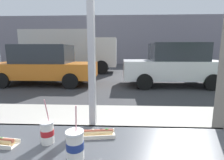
{
  "coord_description": "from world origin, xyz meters",
  "views": [
    {
      "loc": [
        0.22,
        -1.27,
        1.54
      ],
      "look_at": [
        0.07,
        2.18,
        0.93
      ],
      "focal_mm": 27.13,
      "sensor_mm": 36.0,
      "label": 1
    }
  ],
  "objects": [
    {
      "name": "parked_car_white",
      "position": [
        2.57,
        6.24,
        0.92
      ],
      "size": [
        4.22,
        2.05,
        1.85
      ],
      "color": "silver",
      "rests_on": "ground"
    },
    {
      "name": "window_wall",
      "position": [
        0.0,
        0.08,
        1.86
      ],
      "size": [
        2.89,
        0.2,
        2.9
      ],
      "color": "#56544F",
      "rests_on": "ground"
    },
    {
      "name": "ground_plane",
      "position": [
        0.0,
        8.0,
        0.0
      ],
      "size": [
        60.0,
        60.0,
        0.0
      ],
      "primitive_type": "plane",
      "color": "#38383A"
    },
    {
      "name": "sidewalk_strip",
      "position": [
        0.0,
        1.6,
        0.05
      ],
      "size": [
        16.0,
        2.8,
        0.11
      ],
      "primitive_type": "cube",
      "color": "#B2ADA3",
      "rests_on": "ground"
    },
    {
      "name": "soda_cup_right",
      "position": [
        -0.25,
        -0.24,
        1.0
      ],
      "size": [
        0.09,
        0.09,
        0.31
      ],
      "color": "white",
      "rests_on": "window_counter"
    },
    {
      "name": "building_facade_far",
      "position": [
        0.0,
        19.09,
        2.71
      ],
      "size": [
        28.0,
        1.2,
        5.42
      ],
      "primitive_type": "cube",
      "color": "gray",
      "rests_on": "ground"
    },
    {
      "name": "soda_cup_left",
      "position": [
        -0.02,
        -0.41,
        1.01
      ],
      "size": [
        0.1,
        0.1,
        0.33
      ],
      "color": "white",
      "rests_on": "window_counter"
    },
    {
      "name": "hotdog_tray_far",
      "position": [
        0.07,
        -0.14,
        0.95
      ],
      "size": [
        0.25,
        0.13,
        0.05
      ],
      "color": "beige",
      "rests_on": "window_counter"
    },
    {
      "name": "parked_car_orange",
      "position": [
        -3.17,
        6.24,
        0.89
      ],
      "size": [
        4.58,
        2.01,
        1.78
      ],
      "color": "orange",
      "rests_on": "ground"
    },
    {
      "name": "box_truck",
      "position": [
        -3.29,
        10.68,
        1.57
      ],
      "size": [
        6.3,
        2.44,
        2.87
      ],
      "color": "beige",
      "rests_on": "ground"
    }
  ]
}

